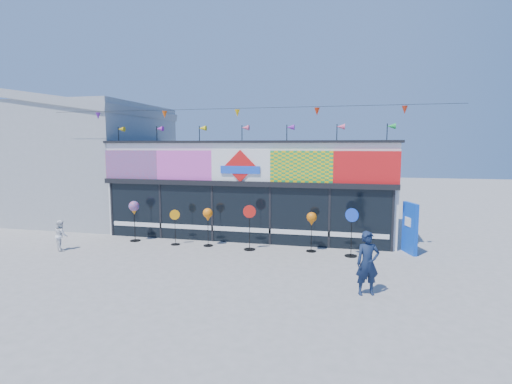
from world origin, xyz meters
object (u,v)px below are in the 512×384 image
(blue_sign, at_px, (410,228))
(spinner_0, at_px, (134,209))
(spinner_3, at_px, (249,226))
(spinner_4, at_px, (312,220))
(child, at_px, (61,235))
(adult_man, at_px, (368,263))
(spinner_2, at_px, (208,216))
(spinner_1, at_px, (175,226))
(spinner_5, at_px, (351,231))

(blue_sign, xyz_separation_m, spinner_0, (-10.69, -0.62, 0.39))
(spinner_0, bearing_deg, spinner_3, -3.06)
(blue_sign, bearing_deg, spinner_3, 168.81)
(spinner_4, height_order, child, spinner_4)
(adult_man, bearing_deg, spinner_3, 120.46)
(child, bearing_deg, blue_sign, -127.41)
(spinner_3, xyz_separation_m, child, (-6.85, -1.67, -0.33))
(spinner_2, bearing_deg, spinner_1, -174.99)
(spinner_3, bearing_deg, spinner_4, 7.31)
(adult_man, distance_m, child, 11.16)
(spinner_0, height_order, spinner_3, spinner_3)
(spinner_3, height_order, adult_man, spinner_3)
(adult_man, bearing_deg, spinner_1, 134.56)
(blue_sign, relative_size, spinner_1, 1.33)
(blue_sign, distance_m, spinner_1, 8.85)
(spinner_2, relative_size, spinner_4, 1.01)
(spinner_1, relative_size, spinner_5, 0.81)
(spinner_1, relative_size, spinner_4, 0.95)
(spinner_1, distance_m, spinner_2, 1.41)
(blue_sign, bearing_deg, child, 171.58)
(spinner_1, bearing_deg, adult_man, -27.60)
(spinner_0, relative_size, adult_man, 0.98)
(spinner_4, bearing_deg, spinner_5, -13.00)
(spinner_1, xyz_separation_m, spinner_4, (5.33, 0.22, 0.44))
(spinner_3, distance_m, adult_man, 5.53)
(spinner_2, height_order, adult_man, adult_man)
(spinner_4, bearing_deg, adult_man, -65.06)
(spinner_0, bearing_deg, spinner_1, -5.73)
(spinner_3, bearing_deg, child, -166.27)
(child, bearing_deg, spinner_0, -93.71)
(spinner_0, bearing_deg, spinner_5, -2.00)
(blue_sign, distance_m, spinner_0, 10.71)
(spinner_0, relative_size, spinner_3, 0.98)
(spinner_0, distance_m, child, 2.84)
(spinner_1, relative_size, spinner_2, 0.94)
(blue_sign, bearing_deg, adult_man, -129.70)
(spinner_4, bearing_deg, spinner_2, -178.55)
(blue_sign, height_order, spinner_2, blue_sign)
(blue_sign, bearing_deg, spinner_1, 165.36)
(blue_sign, height_order, spinner_3, blue_sign)
(spinner_1, height_order, spinner_2, spinner_2)
(spinner_5, height_order, child, spinner_5)
(adult_man, xyz_separation_m, child, (-10.97, 2.00, -0.27))
(child, bearing_deg, spinner_5, -130.05)
(spinner_1, xyz_separation_m, child, (-3.80, -1.75, -0.17))
(spinner_3, distance_m, spinner_4, 2.32)
(blue_sign, xyz_separation_m, spinner_5, (-2.06, -0.92, -0.02))
(blue_sign, xyz_separation_m, child, (-12.62, -2.55, -0.36))
(blue_sign, xyz_separation_m, spinner_1, (-8.82, -0.81, -0.19))
(blue_sign, relative_size, spinner_3, 1.10)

